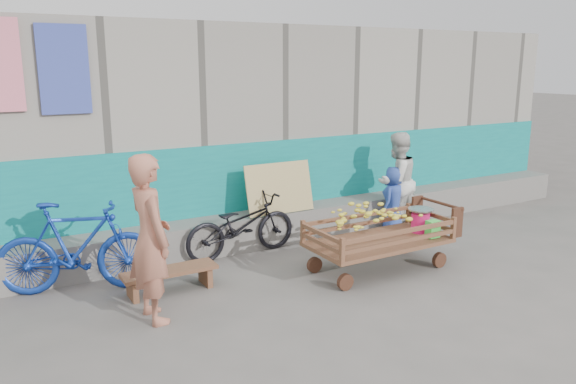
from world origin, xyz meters
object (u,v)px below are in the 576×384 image
banana_cart (377,228)px  vendor_man (150,239)px  bench (170,275)px  woman (397,181)px  bicycle_blue (77,247)px  bicycle_dark (241,225)px  child (393,200)px

banana_cart → vendor_man: vendor_man is taller
bench → woman: (3.76, 0.62, 0.55)m
banana_cart → bench: (-2.38, 0.63, -0.35)m
woman → bicycle_blue: bearing=-7.0°
banana_cart → bicycle_dark: (-1.18, 1.32, -0.13)m
vendor_man → bicycle_dark: bearing=-55.0°
bench → bicycle_blue: (-0.86, 0.49, 0.32)m
bench → bicycle_blue: size_ratio=0.61×
banana_cart → bicycle_blue: bearing=160.9°
vendor_man → bicycle_dark: (1.56, 1.26, -0.42)m
banana_cart → vendor_man: size_ratio=1.14×
banana_cart → bicycle_blue: size_ratio=1.10×
vendor_man → banana_cart: bearing=-95.2°
banana_cart → bicycle_blue: bicycle_blue is taller
banana_cart → vendor_man: bearing=178.8°
woman → child: (-0.14, -0.11, -0.25)m
bicycle_dark → bicycle_blue: bicycle_blue is taller
banana_cart → bicycle_dark: size_ratio=1.20×
child → bicycle_dark: bearing=-31.3°
woman → vendor_man: bearing=7.5°
banana_cart → vendor_man: 2.75m
banana_cart → bicycle_blue: 3.43m
banana_cart → child: size_ratio=1.90×
vendor_man → bicycle_blue: (-0.51, 1.06, -0.31)m
bench → bicycle_blue: bearing=150.5°
woman → bench: bearing=0.7°
banana_cart → bicycle_dark: 1.77m
bench → banana_cart: bearing=-15.0°
woman → child: woman is taller
vendor_man → bicycle_blue: 1.22m
vendor_man → bench: bearing=-35.8°
child → bicycle_blue: 4.48m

